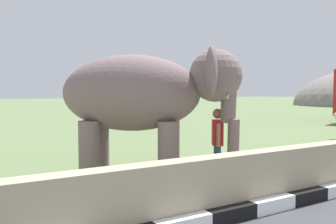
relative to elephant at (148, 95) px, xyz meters
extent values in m
cube|color=black|center=(0.09, -2.77, -1.84)|extent=(0.90, 0.20, 0.24)
cube|color=white|center=(0.99, -2.77, -1.84)|extent=(0.90, 0.20, 0.24)
cube|color=black|center=(1.89, -2.77, -1.84)|extent=(0.90, 0.20, 0.24)
cube|color=tan|center=(0.19, -2.47, -1.46)|extent=(28.00, 0.36, 1.00)
cylinder|color=slate|center=(0.65, 0.11, -1.25)|extent=(0.44, 0.44, 1.42)
cylinder|color=slate|center=(0.16, -0.64, -1.25)|extent=(0.44, 0.44, 1.42)
cylinder|color=slate|center=(-0.77, 1.04, -1.25)|extent=(0.44, 0.44, 1.42)
cylinder|color=slate|center=(-1.26, 0.29, -1.25)|extent=(0.44, 0.44, 1.42)
ellipsoid|color=slate|center=(-0.30, 0.20, 0.06)|extent=(3.47, 3.04, 1.70)
sphere|color=slate|center=(1.26, -0.83, 0.44)|extent=(1.16, 1.16, 1.16)
ellipsoid|color=#D84C8C|center=(1.50, -0.99, 0.59)|extent=(0.65, 0.73, 0.44)
ellipsoid|color=slate|center=(1.57, -0.10, 0.49)|extent=(0.70, 0.88, 1.00)
ellipsoid|color=slate|center=(0.71, -1.40, 0.49)|extent=(0.70, 0.88, 1.00)
cylinder|color=slate|center=(1.50, -0.99, -0.11)|extent=(0.56, 0.61, 1.00)
cylinder|color=slate|center=(1.60, -1.05, -0.91)|extent=(0.40, 0.42, 0.82)
cone|color=beige|center=(1.61, -0.72, -0.01)|extent=(0.43, 0.55, 0.22)
cone|color=beige|center=(1.30, -1.19, -0.01)|extent=(0.43, 0.55, 0.22)
cylinder|color=navy|center=(1.52, -0.56, -1.55)|extent=(0.15, 0.15, 0.82)
cylinder|color=navy|center=(1.41, -0.73, -1.55)|extent=(0.15, 0.15, 0.82)
cube|color=red|center=(1.47, -0.64, -0.85)|extent=(0.42, 0.47, 0.58)
cylinder|color=#9E7251|center=(1.61, -0.43, -0.88)|extent=(0.14, 0.15, 0.52)
cylinder|color=#9E7251|center=(1.33, -0.86, -0.88)|extent=(0.13, 0.14, 0.52)
sphere|color=#9E7251|center=(1.47, -0.64, -0.42)|extent=(0.23, 0.23, 0.23)
camera|label=1|loc=(-3.36, -6.78, 0.08)|focal=36.16mm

